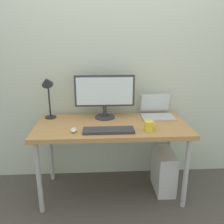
# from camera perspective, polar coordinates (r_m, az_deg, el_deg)

# --- Properties ---
(ground_plane) EXTENTS (6.00, 6.00, 0.00)m
(ground_plane) POSITION_cam_1_polar(r_m,az_deg,el_deg) (2.55, -0.00, -18.63)
(ground_plane) COLOR #4C4742
(back_wall) EXTENTS (4.40, 0.04, 2.60)m
(back_wall) POSITION_cam_1_polar(r_m,az_deg,el_deg) (2.44, -0.51, 12.76)
(back_wall) COLOR silver
(back_wall) RESTS_ON ground_plane
(desk) EXTENTS (1.42, 0.64, 0.73)m
(desk) POSITION_cam_1_polar(r_m,az_deg,el_deg) (2.22, -0.00, -4.61)
(desk) COLOR #B7844C
(desk) RESTS_ON ground_plane
(monitor) EXTENTS (0.59, 0.20, 0.43)m
(monitor) POSITION_cam_1_polar(r_m,az_deg,el_deg) (2.30, -1.80, 4.46)
(monitor) COLOR #333338
(monitor) RESTS_ON desk
(laptop) EXTENTS (0.32, 0.28, 0.22)m
(laptop) POSITION_cam_1_polar(r_m,az_deg,el_deg) (2.44, 10.79, 0.25)
(laptop) COLOR #B2B2B7
(laptop) RESTS_ON desk
(desk_lamp) EXTENTS (0.11, 0.16, 0.44)m
(desk_lamp) POSITION_cam_1_polar(r_m,az_deg,el_deg) (2.34, -15.40, 5.64)
(desk_lamp) COLOR #232328
(desk_lamp) RESTS_ON desk
(keyboard) EXTENTS (0.44, 0.14, 0.02)m
(keyboard) POSITION_cam_1_polar(r_m,az_deg,el_deg) (2.02, -0.83, -4.48)
(keyboard) COLOR #333338
(keyboard) RESTS_ON desk
(mouse) EXTENTS (0.06, 0.09, 0.03)m
(mouse) POSITION_cam_1_polar(r_m,az_deg,el_deg) (2.04, -9.30, -4.34)
(mouse) COLOR silver
(mouse) RESTS_ON desk
(coffee_mug) EXTENTS (0.12, 0.08, 0.09)m
(coffee_mug) POSITION_cam_1_polar(r_m,az_deg,el_deg) (2.05, 9.00, -3.40)
(coffee_mug) COLOR yellow
(coffee_mug) RESTS_ON desk
(computer_tower) EXTENTS (0.18, 0.36, 0.42)m
(computer_tower) POSITION_cam_1_polar(r_m,az_deg,el_deg) (2.52, 12.44, -13.79)
(computer_tower) COLOR silver
(computer_tower) RESTS_ON ground_plane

